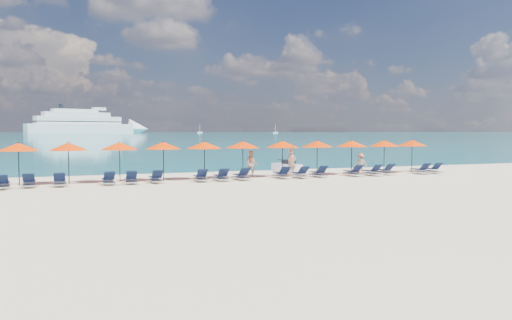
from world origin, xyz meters
name	(u,v)px	position (x,y,z in m)	size (l,w,h in m)	color
ground	(276,186)	(0.00, 0.00, 0.00)	(1400.00, 1400.00, 0.00)	beige
sea	(81,133)	(0.00, 660.00, 0.01)	(1600.00, 1300.00, 0.01)	#1FA9B2
cruise_ship	(92,125)	(10.61, 583.85, 10.22)	(141.65, 61.70, 39.28)	white
sailboat_near	(200,132)	(136.92, 577.55, 1.21)	(6.41, 2.14, 11.75)	white
sailboat_far	(276,132)	(221.87, 538.71, 1.11)	(5.90, 1.97, 10.83)	white
jetski	(287,167)	(4.28, 8.37, 0.34)	(1.58, 2.48, 0.83)	silver
beachgoer_a	(292,163)	(3.15, 5.07, 0.86)	(0.62, 0.41, 1.71)	#DDAA8D
beachgoer_b	(252,164)	(0.48, 5.07, 0.82)	(0.80, 0.46, 1.65)	#DDAA8D
beachgoer_c	(361,164)	(7.89, 4.61, 0.70)	(0.91, 0.42, 1.41)	#DDAA8D
umbrella_0	(18,147)	(-12.45, 5.17, 2.02)	(2.10, 2.10, 2.28)	black
umbrella_1	(68,147)	(-10.00, 4.97, 2.02)	(2.10, 2.10, 2.28)	black
umbrella_2	(120,146)	(-7.33, 5.12, 2.02)	(2.10, 2.10, 2.28)	black
umbrella_3	(163,145)	(-4.89, 5.14, 2.02)	(2.10, 2.10, 2.28)	black
umbrella_4	(204,145)	(-2.51, 4.95, 2.02)	(2.10, 2.10, 2.28)	black
umbrella_5	(243,145)	(-0.06, 5.15, 2.02)	(2.10, 2.10, 2.28)	black
umbrella_6	(282,144)	(2.56, 5.16, 2.02)	(2.10, 2.10, 2.28)	black
umbrella_7	(317,144)	(4.96, 5.11, 2.02)	(2.10, 2.10, 2.28)	black
umbrella_8	(352,144)	(7.48, 5.07, 2.02)	(2.10, 2.10, 2.28)	black
umbrella_9	(384,143)	(9.93, 4.97, 2.02)	(2.10, 2.10, 2.28)	black
umbrella_10	(412,143)	(12.32, 5.13, 2.02)	(2.10, 2.10, 2.28)	black
lounger_0	(3,184)	(-13.04, 3.63, 0.24)	(0.71, 1.73, 0.66)	silver
lounger_1	(29,183)	(-11.88, 3.96, 0.24)	(0.66, 1.71, 0.66)	silver
lounger_2	(60,182)	(-10.44, 3.91, 0.24)	(0.62, 1.70, 0.66)	silver
lounger_3	(108,180)	(-8.04, 3.84, 0.24)	(0.69, 1.73, 0.66)	silver
lounger_4	(131,179)	(-6.85, 3.90, 0.24)	(0.72, 1.74, 0.66)	silver
lounger_5	(156,179)	(-5.52, 3.96, 0.24)	(0.65, 1.71, 0.66)	silver
lounger_6	(200,177)	(-3.04, 3.81, 0.24)	(0.69, 1.72, 0.66)	silver
lounger_7	(221,177)	(-1.86, 3.69, 0.24)	(0.67, 1.72, 0.66)	silver
lounger_8	(241,176)	(-0.62, 3.85, 0.24)	(0.72, 1.73, 0.66)	silver
lounger_9	(281,174)	(1.98, 3.95, 0.24)	(0.65, 1.71, 0.66)	silver
lounger_10	(300,174)	(3.10, 3.74, 0.24)	(0.62, 1.70, 0.66)	silver
lounger_11	(319,173)	(4.44, 3.89, 0.24)	(0.65, 1.71, 0.66)	silver
lounger_12	(353,172)	(6.83, 3.78, 0.24)	(0.64, 1.71, 0.66)	silver
lounger_13	(372,172)	(8.08, 3.62, 0.24)	(0.69, 1.72, 0.66)	silver
lounger_14	(384,171)	(9.31, 4.01, 0.24)	(0.70, 1.73, 0.66)	silver
lounger_15	(420,170)	(11.85, 3.61, 0.24)	(0.74, 1.74, 0.66)	silver
lounger_16	(432,170)	(12.92, 3.75, 0.24)	(0.73, 1.74, 0.66)	silver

